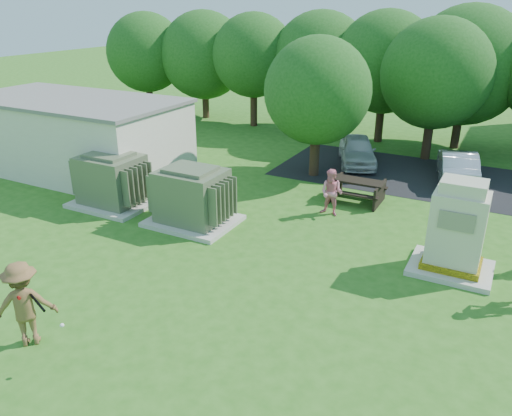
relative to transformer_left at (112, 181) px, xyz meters
The scene contains 14 objects.
ground 7.96m from the transformer_left, 34.70° to the right, with size 120.00×120.00×0.00m, color #2D6619.
service_building 5.19m from the transformer_left, 150.95° to the left, with size 10.00×5.00×3.20m, color beige.
service_building_roof 5.64m from the transformer_left, 150.95° to the left, with size 10.20×5.20×0.15m, color slate.
parking_strip 16.25m from the transformer_left, 33.69° to the left, with size 20.00×6.00×0.01m, color #232326.
transformer_left is the anchor object (origin of this frame).
transformer_right 3.70m from the transformer_left, ahead, with size 3.00×2.40×2.07m.
generator_cabinet 12.34m from the transformer_left, ahead, with size 2.30×1.88×2.80m.
picnic_table 9.50m from the transformer_left, 30.11° to the left, with size 2.06×1.55×0.88m.
batter 8.47m from the transformer_left, 60.04° to the right, with size 1.33×0.77×2.07m, color brown.
person_at_picnic 8.32m from the transformer_left, 20.99° to the left, with size 0.85×0.66×1.75m, color pink.
car_white 11.65m from the transformer_left, 54.79° to the left, with size 1.62×4.02×1.37m, color silver.
car_silver_a 14.58m from the transformer_left, 39.14° to the left, with size 1.46×4.20×1.38m, color #B8B7BC.
batting_equipment 8.97m from the transformer_left, 56.81° to the right, with size 1.54×0.36×0.32m.
tree_row 16.56m from the transformer_left, 59.50° to the left, with size 41.30×13.30×7.30m.
Camera 1 is at (6.78, -8.80, 7.31)m, focal length 35.00 mm.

